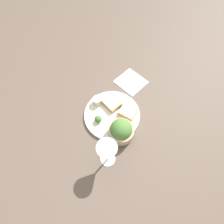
% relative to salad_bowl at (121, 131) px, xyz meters
% --- Properties ---
extents(ground_plane, '(4.00, 4.00, 0.00)m').
position_rel_salad_bowl_xyz_m(ground_plane, '(-0.06, 0.10, -0.05)').
color(ground_plane, brown).
extents(dinner_plate, '(0.28, 0.28, 0.01)m').
position_rel_salad_bowl_xyz_m(dinner_plate, '(-0.06, 0.10, -0.05)').
color(dinner_plate, silver).
rests_on(dinner_plate, ground_plane).
extents(salad_bowl, '(0.12, 0.12, 0.10)m').
position_rel_salad_bowl_xyz_m(salad_bowl, '(0.00, 0.00, 0.00)').
color(salad_bowl, tan).
rests_on(salad_bowl, dinner_plate).
extents(sauce_ramekin, '(0.05, 0.05, 0.04)m').
position_rel_salad_bowl_xyz_m(sauce_ramekin, '(-0.15, 0.14, -0.02)').
color(sauce_ramekin, beige).
rests_on(sauce_ramekin, dinner_plate).
extents(cheese_toast_near, '(0.12, 0.11, 0.03)m').
position_rel_salad_bowl_xyz_m(cheese_toast_near, '(-0.08, 0.15, -0.03)').
color(cheese_toast_near, tan).
rests_on(cheese_toast_near, dinner_plate).
extents(cheese_toast_far, '(0.10, 0.09, 0.03)m').
position_rel_salad_bowl_xyz_m(cheese_toast_far, '(0.01, 0.12, -0.03)').
color(cheese_toast_far, tan).
rests_on(cheese_toast_far, dinner_plate).
extents(wine_glass, '(0.08, 0.08, 0.17)m').
position_rel_salad_bowl_xyz_m(wine_glass, '(-0.03, -0.13, 0.07)').
color(wine_glass, silver).
rests_on(wine_glass, ground_plane).
extents(garnish, '(0.03, 0.03, 0.03)m').
position_rel_salad_bowl_xyz_m(garnish, '(-0.12, 0.04, -0.02)').
color(garnish, '#477533').
rests_on(garnish, dinner_plate).
extents(napkin, '(0.20, 0.20, 0.01)m').
position_rel_salad_bowl_xyz_m(napkin, '(-0.01, 0.33, -0.05)').
color(napkin, white).
rests_on(napkin, ground_plane).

